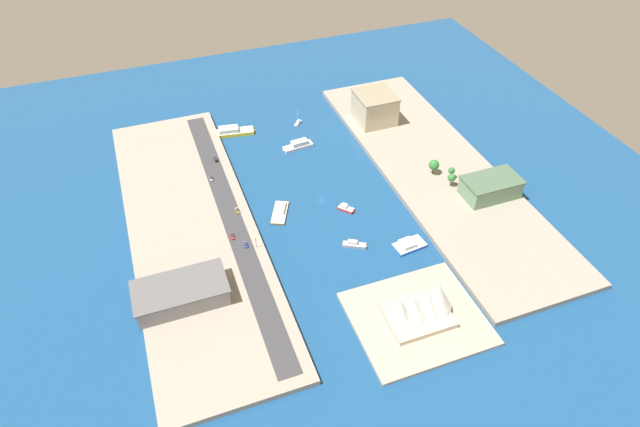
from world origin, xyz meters
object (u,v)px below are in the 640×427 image
object	(u,v)px
suv_black	(216,159)
taxi_yellow_cab	(237,210)
tugboat_red	(346,208)
opera_landmark	(422,305)
office_block_beige	(375,108)
traffic_light_waterfront	(256,242)
catamaran_blue	(409,245)
hatchback_blue	(246,245)
terminal_long_green	(490,187)
ferry_yellow_fast	(233,131)
yacht_sleek_gray	(354,245)
warehouse_low_gray	(181,293)
barge_flat_brown	(280,211)
pickup_red	(232,236)
ferry_white_commuter	(298,145)
sailboat_small_white	(298,123)
sedan_silver	(211,179)

from	to	relation	value
suv_black	taxi_yellow_cab	xyz separation A→B (m)	(-1.00, 54.96, 0.02)
tugboat_red	opera_landmark	size ratio (longest dim) A/B	0.31
office_block_beige	traffic_light_waterfront	size ratio (longest dim) A/B	4.29
catamaran_blue	hatchback_blue	distance (m)	91.01
terminal_long_green	ferry_yellow_fast	bearing A→B (deg)	-43.85
ferry_yellow_fast	yacht_sleek_gray	bearing A→B (deg)	105.37
warehouse_low_gray	office_block_beige	world-z (taller)	office_block_beige
barge_flat_brown	opera_landmark	world-z (taller)	opera_landmark
catamaran_blue	opera_landmark	size ratio (longest dim) A/B	0.60
pickup_red	taxi_yellow_cab	bearing A→B (deg)	-111.51
ferry_white_commuter	office_block_beige	size ratio (longest dim) A/B	0.81
yacht_sleek_gray	opera_landmark	world-z (taller)	opera_landmark
ferry_white_commuter	hatchback_blue	bearing A→B (deg)	55.03
sailboat_small_white	pickup_red	world-z (taller)	sailboat_small_white
ferry_yellow_fast	hatchback_blue	distance (m)	118.83
yacht_sleek_gray	suv_black	xyz separation A→B (m)	(56.23, -102.75, 2.81)
tugboat_red	sedan_silver	world-z (taller)	sedan_silver
hatchback_blue	yacht_sleek_gray	bearing A→B (deg)	162.65
ferry_yellow_fast	pickup_red	world-z (taller)	ferry_yellow_fast
suv_black	opera_landmark	distance (m)	173.98
ferry_white_commuter	barge_flat_brown	world-z (taller)	ferry_white_commuter
barge_flat_brown	yacht_sleek_gray	size ratio (longest dim) A/B	1.59
warehouse_low_gray	opera_landmark	xyz separation A→B (m)	(-107.76, 49.67, 1.79)
pickup_red	hatchback_blue	size ratio (longest dim) A/B	1.10
ferry_white_commuter	yacht_sleek_gray	distance (m)	102.63
terminal_long_green	yacht_sleek_gray	bearing A→B (deg)	5.90
hatchback_blue	ferry_white_commuter	bearing A→B (deg)	-124.97
taxi_yellow_cab	hatchback_blue	bearing A→B (deg)	85.04
ferry_white_commuter	pickup_red	xyz separation A→B (m)	(64.57, 75.14, 2.10)
tugboat_red	hatchback_blue	size ratio (longest dim) A/B	2.23
barge_flat_brown	sedan_silver	xyz separation A→B (m)	(32.85, -41.36, 3.25)
ferry_yellow_fast	traffic_light_waterfront	bearing A→B (deg)	82.71
catamaran_blue	opera_landmark	bearing A→B (deg)	69.21
terminal_long_green	sedan_silver	world-z (taller)	terminal_long_green
office_block_beige	opera_landmark	xyz separation A→B (m)	(51.93, 169.75, -3.69)
suv_black	hatchback_blue	bearing A→B (deg)	88.93
warehouse_low_gray	suv_black	size ratio (longest dim) A/B	9.12
sailboat_small_white	taxi_yellow_cab	xyz separation A→B (m)	(65.84, 83.68, 3.17)
office_block_beige	sedan_silver	world-z (taller)	office_block_beige
terminal_long_green	suv_black	bearing A→B (deg)	-31.89
office_block_beige	ferry_yellow_fast	bearing A→B (deg)	-13.02
hatchback_blue	sedan_silver	size ratio (longest dim) A/B	0.98
terminal_long_green	hatchback_blue	bearing A→B (deg)	-3.18
tugboat_red	yacht_sleek_gray	bearing A→B (deg)	76.48
terminal_long_green	hatchback_blue	xyz separation A→B (m)	(151.21, -8.40, -5.17)
yacht_sleek_gray	terminal_long_green	world-z (taller)	terminal_long_green
traffic_light_waterfront	tugboat_red	bearing A→B (deg)	-165.50
yacht_sleek_gray	traffic_light_waterfront	size ratio (longest dim) A/B	2.17
warehouse_low_gray	traffic_light_waterfront	bearing A→B (deg)	-152.76
terminal_long_green	taxi_yellow_cab	bearing A→B (deg)	-14.39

